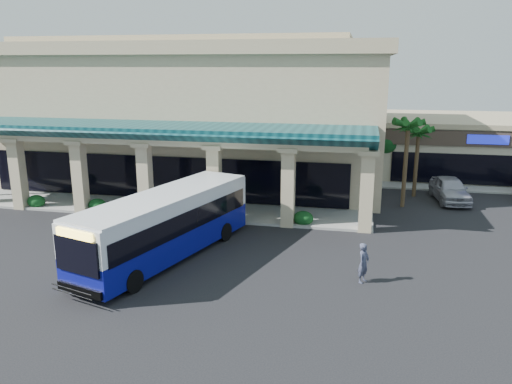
% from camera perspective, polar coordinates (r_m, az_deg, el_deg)
% --- Properties ---
extents(ground, '(110.00, 110.00, 0.00)m').
position_cam_1_polar(ground, '(25.41, -1.53, -7.28)').
color(ground, black).
extents(main_building, '(30.80, 14.80, 11.35)m').
position_cam_1_polar(main_building, '(41.41, -7.21, 9.15)').
color(main_building, tan).
rests_on(main_building, ground).
extents(arcade, '(30.00, 6.20, 5.70)m').
position_cam_1_polar(arcade, '(33.35, -12.25, 2.77)').
color(arcade, '#09333A').
rests_on(arcade, ground).
extents(strip_mall, '(22.50, 12.50, 4.90)m').
position_cam_1_polar(strip_mall, '(49.03, 26.72, 4.73)').
color(strip_mall, beige).
rests_on(strip_mall, ground).
extents(palm_0, '(2.40, 2.40, 6.60)m').
position_cam_1_polar(palm_0, '(34.59, 16.75, 3.66)').
color(palm_0, '#114314').
rests_on(palm_0, ground).
extents(palm_1, '(2.40, 2.40, 5.80)m').
position_cam_1_polar(palm_1, '(37.70, 17.89, 3.80)').
color(palm_1, '#114314').
rests_on(palm_1, ground).
extents(broadleaf_tree, '(2.60, 2.60, 4.81)m').
position_cam_1_polar(broadleaf_tree, '(42.55, 14.54, 4.50)').
color(broadleaf_tree, '#0C3612').
rests_on(broadleaf_tree, ground).
extents(transit_bus, '(5.94, 12.03, 3.28)m').
position_cam_1_polar(transit_bus, '(25.03, -10.21, -3.86)').
color(transit_bus, navy).
rests_on(transit_bus, ground).
extents(pedestrian, '(0.68, 0.78, 1.81)m').
position_cam_1_polar(pedestrian, '(22.65, 12.19, -7.92)').
color(pedestrian, '#3C4057').
rests_on(pedestrian, ground).
extents(car_silver, '(2.60, 5.28, 1.73)m').
position_cam_1_polar(car_silver, '(37.59, 21.28, 0.30)').
color(car_silver, '#A9A7B3').
rests_on(car_silver, ground).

